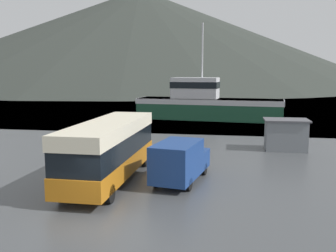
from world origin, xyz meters
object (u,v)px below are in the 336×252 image
storage_bin (99,148)px  tour_bus (110,148)px  dock_kiosk (286,134)px  delivery_van (180,160)px  fishing_boat (206,104)px

storage_bin → tour_bus: bearing=-64.0°
tour_bus → dock_kiosk: 15.08m
delivery_van → dock_kiosk: (7.01, 9.96, -0.00)m
tour_bus → delivery_van: tour_bus is taller
tour_bus → delivery_van: (3.91, 0.41, -0.66)m
storage_bin → dock_kiosk: dock_kiosk is taller
delivery_van → fishing_boat: fishing_boat is taller
fishing_boat → dock_kiosk: fishing_boat is taller
tour_bus → dock_kiosk: tour_bus is taller
delivery_van → storage_bin: size_ratio=4.10×
delivery_van → fishing_boat: (-0.41, 28.22, 0.80)m
tour_bus → storage_bin: tour_bus is taller
tour_bus → fishing_boat: size_ratio=0.53×
tour_bus → dock_kiosk: bearing=44.0°
delivery_van → dock_kiosk: dock_kiosk is taller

